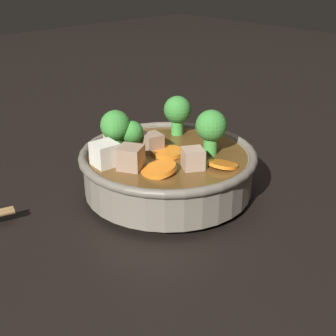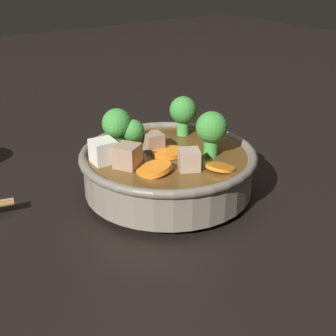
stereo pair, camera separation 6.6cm
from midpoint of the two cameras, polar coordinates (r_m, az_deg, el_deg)
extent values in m
plane|color=black|center=(0.68, -2.79, -3.25)|extent=(3.00, 3.00, 0.00)
cylinder|color=slate|center=(0.68, -2.80, -2.88)|extent=(0.13, 0.13, 0.01)
cylinder|color=slate|center=(0.66, -2.85, -0.48)|extent=(0.24, 0.24, 0.05)
torus|color=#685F52|center=(0.65, -2.90, 1.61)|extent=(0.25, 0.25, 0.01)
cylinder|color=brown|center=(0.66, -2.87, 0.45)|extent=(0.22, 0.22, 0.03)
cylinder|color=orange|center=(0.60, -4.28, -0.27)|extent=(0.07, 0.07, 0.02)
cylinder|color=orange|center=(0.65, -2.89, 1.85)|extent=(0.06, 0.06, 0.01)
cylinder|color=orange|center=(0.62, 3.68, 0.36)|extent=(0.05, 0.05, 0.01)
cylinder|color=green|center=(0.66, -7.21, 2.64)|extent=(0.01, 0.01, 0.02)
sphere|color=#388433|center=(0.65, -7.31, 4.30)|extent=(0.03, 0.03, 0.03)
cylinder|color=green|center=(0.65, 2.30, 2.81)|extent=(0.02, 0.02, 0.03)
sphere|color=#388433|center=(0.64, 2.34, 5.14)|extent=(0.04, 0.04, 0.04)
cylinder|color=green|center=(0.66, -9.16, 2.86)|extent=(0.02, 0.02, 0.03)
sphere|color=#388433|center=(0.65, -9.32, 5.10)|extent=(0.04, 0.04, 0.04)
cylinder|color=green|center=(0.72, -1.49, 5.05)|extent=(0.02, 0.02, 0.02)
sphere|color=#388433|center=(0.71, -1.52, 7.09)|extent=(0.04, 0.04, 0.04)
cube|color=tan|center=(0.61, -0.05, 1.10)|extent=(0.04, 0.04, 0.03)
cube|color=#9E7F66|center=(0.61, -7.54, 1.13)|extent=(0.04, 0.04, 0.03)
cube|color=#9E7F66|center=(0.66, -4.82, 3.06)|extent=(0.03, 0.03, 0.03)
cube|color=silver|center=(0.62, -10.71, 1.62)|extent=(0.03, 0.03, 0.03)
cube|color=tan|center=(0.68, -8.82, 3.93)|extent=(0.04, 0.04, 0.03)
camera|label=1|loc=(0.03, -92.86, -1.34)|focal=50.00mm
camera|label=2|loc=(0.03, 87.14, 1.34)|focal=50.00mm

